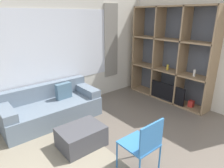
{
  "coord_description": "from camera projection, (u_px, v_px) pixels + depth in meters",
  "views": [
    {
      "loc": [
        -1.78,
        -1.17,
        2.15
      ],
      "look_at": [
        0.58,
        1.65,
        0.85
      ],
      "focal_mm": 32.0,
      "sensor_mm": 36.0,
      "label": 1
    }
  ],
  "objects": [
    {
      "name": "folding_chair",
      "position": [
        144.0,
        142.0,
        2.68
      ],
      "size": [
        0.44,
        0.46,
        0.86
      ],
      "rotation": [
        0.0,
        0.0,
        3.14
      ],
      "color": "#3375B7",
      "rests_on": "ground_plane"
    },
    {
      "name": "couch_main",
      "position": [
        51.0,
        108.0,
        4.2
      ],
      "size": [
        1.96,
        0.87,
        0.74
      ],
      "color": "slate",
      "rests_on": "ground_plane"
    },
    {
      "name": "wall_back",
      "position": [
        51.0,
        52.0,
        4.39
      ],
      "size": [
        6.62,
        0.11,
        2.7
      ],
      "color": "silver",
      "rests_on": "ground_plane"
    },
    {
      "name": "area_rug",
      "position": [
        36.0,
        161.0,
        3.07
      ],
      "size": [
        2.05,
        2.32,
        0.01
      ],
      "primitive_type": "cube",
      "color": "gray",
      "rests_on": "ground_plane"
    },
    {
      "name": "shelving_unit",
      "position": [
        171.0,
        57.0,
        5.01
      ],
      "size": [
        0.43,
        2.21,
        2.33
      ],
      "color": "#515660",
      "rests_on": "ground_plane"
    },
    {
      "name": "wall_right",
      "position": [
        183.0,
        48.0,
        4.93
      ],
      "size": [
        0.07,
        4.21,
        2.7
      ],
      "primitive_type": "cube",
      "color": "silver",
      "rests_on": "ground_plane"
    },
    {
      "name": "ottoman",
      "position": [
        81.0,
        137.0,
        3.38
      ],
      "size": [
        0.74,
        0.55,
        0.36
      ],
      "color": "#47474C",
      "rests_on": "ground_plane"
    }
  ]
}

